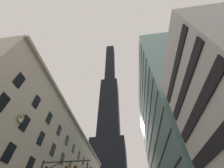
{
  "coord_description": "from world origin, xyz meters",
  "views": [
    {
      "loc": [
        4.42,
        -13.08,
        1.59
      ],
      "look_at": [
        -0.04,
        21.12,
        39.24
      ],
      "focal_mm": 21.39,
      "sensor_mm": 36.0,
      "label": 1
    }
  ],
  "objects": [
    {
      "name": "glass_office_midrise",
      "position": [
        19.59,
        26.99,
        22.84
      ],
      "size": [
        17.28,
        41.58,
        45.68
      ],
      "color": "gray",
      "rests_on": "ground"
    },
    {
      "name": "dark_skyscraper",
      "position": [
        -11.12,
        87.73,
        65.19
      ],
      "size": [
        24.66,
        24.66,
        216.08
      ],
      "color": "black",
      "rests_on": "ground"
    }
  ]
}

